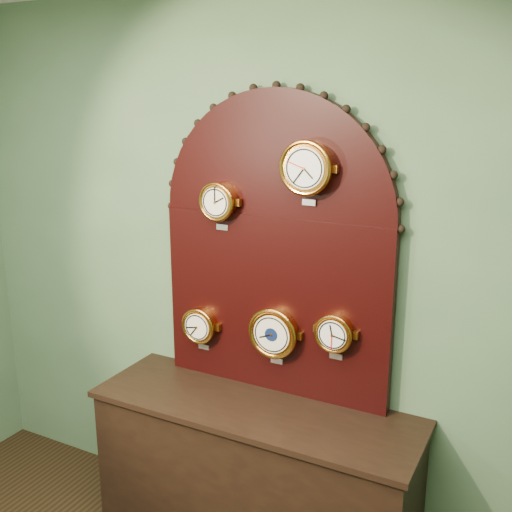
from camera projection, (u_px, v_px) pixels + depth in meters
The scene contains 8 objects.
wall_back at pixel (279, 279), 3.03m from camera, with size 4.00×4.00×0.00m, color #4A6948.
shop_counter at pixel (254, 482), 3.06m from camera, with size 1.60×0.50×0.80m, color black.
display_board at pixel (275, 237), 2.93m from camera, with size 1.26×0.06×1.53m.
roman_clock at pixel (219, 202), 2.95m from camera, with size 0.19×0.08×0.25m.
arabic_clock at pixel (307, 168), 2.69m from camera, with size 0.25×0.08×0.30m.
hygrometer at pixel (200, 325), 3.18m from camera, with size 0.20×0.08×0.25m.
barometer at pixel (274, 333), 2.97m from camera, with size 0.26×0.08×0.31m.
tide_clock at pixel (335, 333), 2.82m from camera, with size 0.19×0.08×0.24m.
Camera 1 is at (1.24, -0.12, 2.30)m, focal length 42.43 mm.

